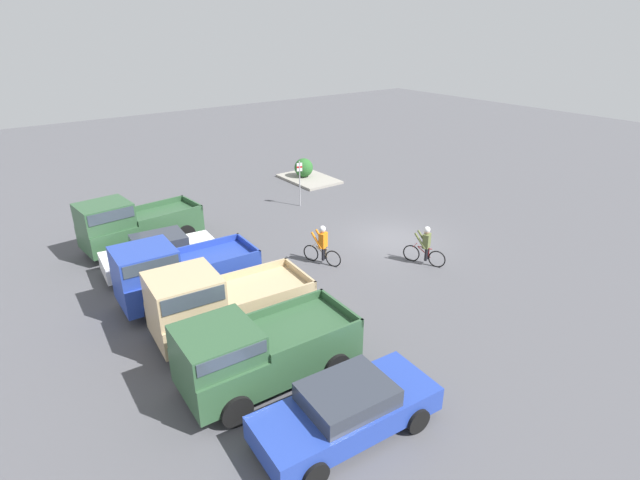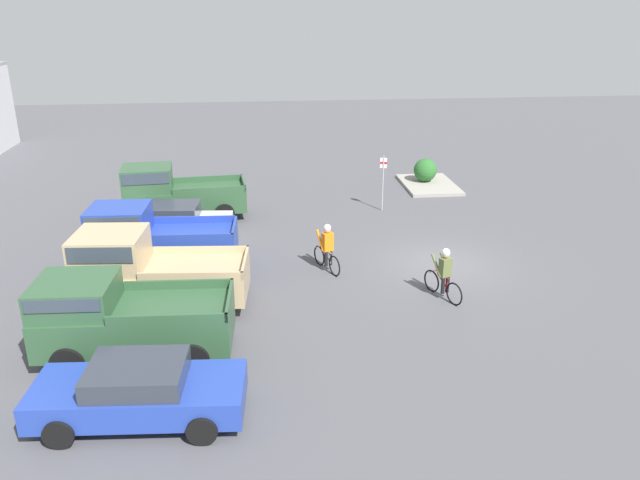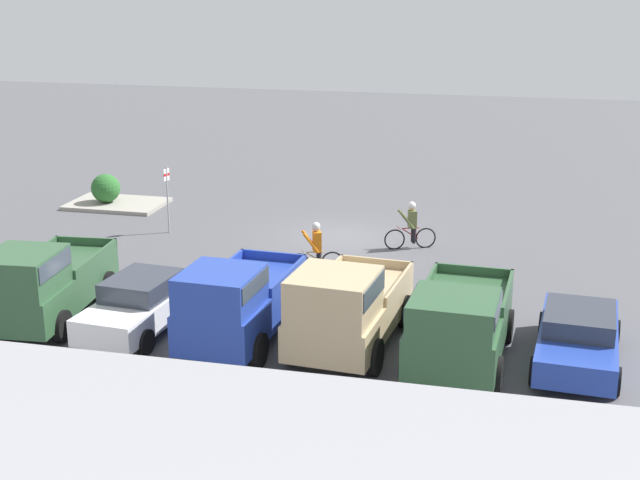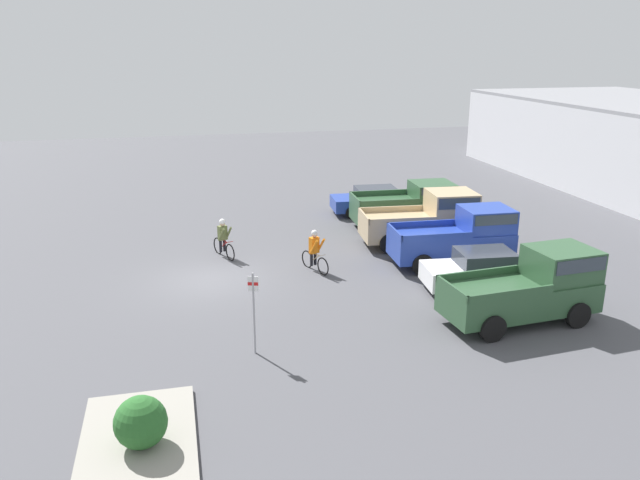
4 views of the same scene
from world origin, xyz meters
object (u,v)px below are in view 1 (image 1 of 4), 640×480
pickup_truck_0 (257,350)px  shrub (304,168)px  pickup_truck_3 (130,224)px  cyclist_1 (425,245)px  sedan_0 (347,409)px  fire_lane_sign (300,179)px  sedan_1 (160,253)px  cyclist_0 (322,244)px  pickup_truck_2 (176,272)px  pickup_truck_1 (216,302)px

pickup_truck_0 → shrub: size_ratio=4.25×
pickup_truck_3 → cyclist_1: bearing=-133.3°
cyclist_1 → pickup_truck_3: bearing=46.7°
sedan_0 → pickup_truck_0: (2.82, 0.84, 0.42)m
fire_lane_sign → sedan_1: bearing=108.6°
cyclist_0 → fire_lane_sign: size_ratio=0.69×
pickup_truck_2 → pickup_truck_0: bearing=-179.8°
pickup_truck_3 → cyclist_1: pickup_truck_3 is taller
pickup_truck_2 → cyclist_1: bearing=-108.7°
sedan_0 → cyclist_0: bearing=-33.2°
sedan_0 → fire_lane_sign: (14.18, -8.35, 0.79)m
sedan_1 → cyclist_1: (-5.94, -8.96, 0.10)m
pickup_truck_3 → fire_lane_sign: fire_lane_sign is taller
pickup_truck_3 → shrub: bearing=-70.8°
fire_lane_sign → pickup_truck_0: bearing=141.0°
cyclist_0 → cyclist_1: 4.23m
pickup_truck_2 → cyclist_0: pickup_truck_2 is taller
pickup_truck_1 → shrub: bearing=-43.8°
pickup_truck_0 → pickup_truck_3: pickup_truck_3 is taller
pickup_truck_0 → pickup_truck_2: bearing=0.2°
pickup_truck_1 → pickup_truck_2: (2.78, 0.20, -0.04)m
fire_lane_sign → cyclist_1: bearing=-179.1°
pickup_truck_1 → pickup_truck_2: pickup_truck_1 is taller
cyclist_0 → fire_lane_sign: bearing=-27.0°
sedan_0 → cyclist_0: size_ratio=2.77×
sedan_1 → pickup_truck_1: bearing=178.1°
sedan_0 → pickup_truck_1: pickup_truck_1 is taller
pickup_truck_1 → cyclist_0: bearing=-69.4°
pickup_truck_2 → cyclist_0: (-0.60, -5.97, -0.34)m
pickup_truck_1 → sedan_0: bearing=-173.3°
cyclist_0 → cyclist_1: bearing=-127.1°
sedan_1 → shrub: bearing=-59.5°
fire_lane_sign → sedan_0: bearing=149.5°
pickup_truck_2 → shrub: (9.77, -12.26, -0.46)m
shrub → pickup_truck_3: bearing=109.2°
pickup_truck_2 → pickup_truck_1: bearing=-175.8°
cyclist_1 → shrub: cyclist_1 is taller
sedan_0 → sedan_1: bearing=2.4°
pickup_truck_2 → sedan_0: bearing=-174.1°
pickup_truck_1 → pickup_truck_3: 8.31m
fire_lane_sign → pickup_truck_3: bearing=91.4°
pickup_truck_1 → cyclist_0: pickup_truck_1 is taller
sedan_1 → pickup_truck_3: 2.81m
shrub → pickup_truck_1: bearing=136.2°
shrub → pickup_truck_2: bearing=128.6°
sedan_0 → fire_lane_sign: size_ratio=1.90×
cyclist_0 → fire_lane_sign: (6.36, -3.24, 0.64)m
pickup_truck_0 → cyclist_0: size_ratio=2.92×
pickup_truck_2 → sedan_1: bearing=-8.0°
pickup_truck_0 → pickup_truck_2: pickup_truck_2 is taller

